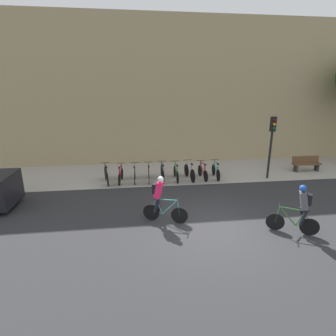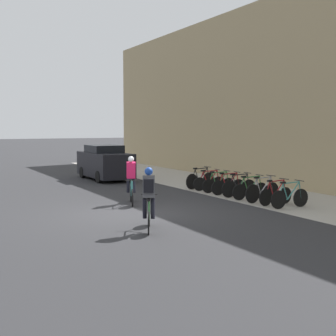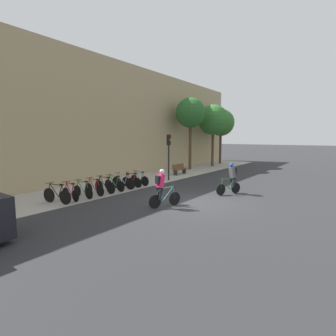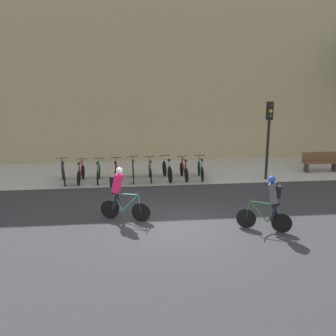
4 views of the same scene
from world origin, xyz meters
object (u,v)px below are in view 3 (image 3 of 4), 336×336
Objects in this scene: parked_bike_7 at (132,181)px; parked_bike_6 at (123,182)px; parked_bike_3 at (94,188)px; parked_bike_5 at (114,184)px; bench at (179,169)px; cyclist_pink at (162,187)px; parked_bike_1 at (71,193)px; parked_bike_8 at (139,179)px; traffic_light_pole at (169,149)px; parked_bike_4 at (105,186)px; parked_bike_2 at (83,191)px; cyclist_grey at (231,177)px; parked_bike_0 at (57,195)px.

parked_bike_6 is at bearing 179.94° from parked_bike_7.
parked_bike_3 is 1.47m from parked_bike_5.
bench is at bearing 4.98° from parked_bike_6.
cyclist_pink is 4.82m from parked_bike_1.
cyclist_pink is 1.07× the size of parked_bike_3.
parked_bike_6 is 1.04× the size of bench.
parked_bike_6 is at bearing 179.99° from parked_bike_8.
traffic_light_pole is at bearing -4.02° from parked_bike_5.
parked_bike_5 is (1.47, -0.00, 0.00)m from parked_bike_3.
traffic_light_pole reaches higher than cyclist_pink.
parked_bike_4 is 2.94m from parked_bike_8.
parked_bike_2 is at bearing -179.99° from parked_bike_7.
parked_bike_4 is 0.50× the size of traffic_light_pole.
parked_bike_4 is at bearing 83.05° from cyclist_pink.
cyclist_grey is at bearing -107.81° from traffic_light_pole.
parked_bike_0 is at bearing 179.99° from parked_bike_7.
cyclist_pink is 1.12× the size of parked_bike_1.
parked_bike_4 is at bearing 0.02° from parked_bike_1.
cyclist_pink is 1.00× the size of parked_bike_6.
cyclist_grey is 9.13m from parked_bike_0.
cyclist_pink is 7.67m from traffic_light_pole.
parked_bike_0 is at bearing 179.97° from parked_bike_3.
parked_bike_1 is at bearing 179.95° from parked_bike_2.
parked_bike_4 is (0.55, 4.49, -0.54)m from cyclist_pink.
parked_bike_0 is 3.67m from parked_bike_5.
parked_bike_3 is at bearing 92.38° from cyclist_pink.
cyclist_grey is 6.79m from parked_bike_5.
parked_bike_5 is at bearing -0.02° from parked_bike_3.
parked_bike_7 is at bearing -174.45° from bench.
parked_bike_3 is at bearing -179.97° from parked_bike_6.
parked_bike_7 is (2.20, -0.00, -0.02)m from parked_bike_4.
parked_bike_5 is 0.96× the size of parked_bike_6.
parked_bike_7 is (1.47, 0.00, -0.01)m from parked_bike_5.
cyclist_pink is 1.00× the size of cyclist_grey.
parked_bike_3 is at bearing 179.98° from parked_bike_5.
parked_bike_2 is 4.41m from parked_bike_8.
parked_bike_0 is 1.06× the size of parked_bike_3.
parked_bike_6 reaches higher than parked_bike_8.
parked_bike_7 is at bearing -0.01° from parked_bike_0.
parked_bike_6 reaches higher than bench.
parked_bike_4 is 6.09m from traffic_light_pole.
cyclist_pink is at bearing -150.98° from bench.
parked_bike_8 is at bearing 0.01° from parked_bike_3.
parked_bike_6 is at bearing 175.28° from traffic_light_pole.
parked_bike_5 is at bearing 74.05° from cyclist_pink.
parked_bike_6 is at bearing -0.00° from parked_bike_0.
parked_bike_2 is 0.97× the size of bench.
parked_bike_1 is 0.89× the size of parked_bike_6.
parked_bike_0 is 5.88m from parked_bike_8.
cyclist_grey reaches higher than parked_bike_2.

